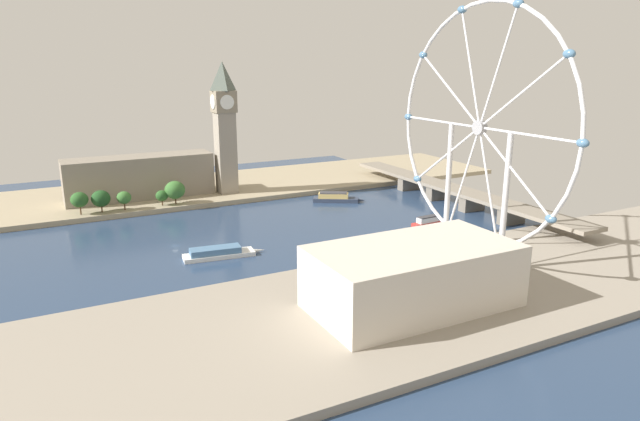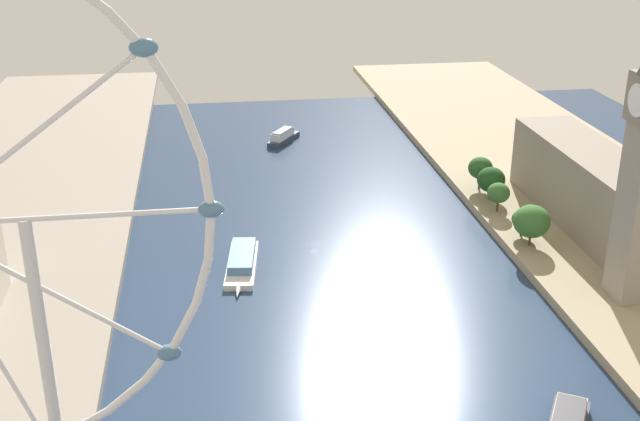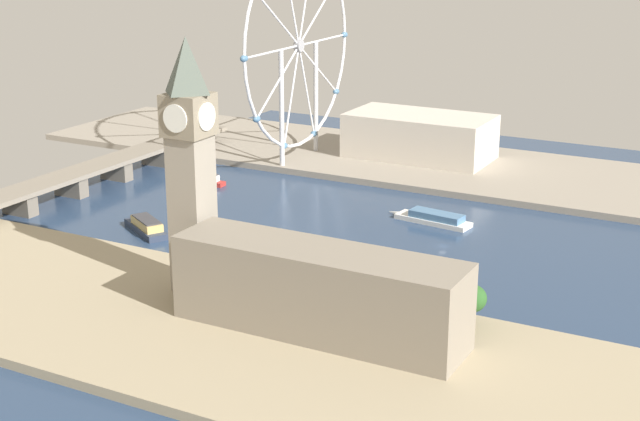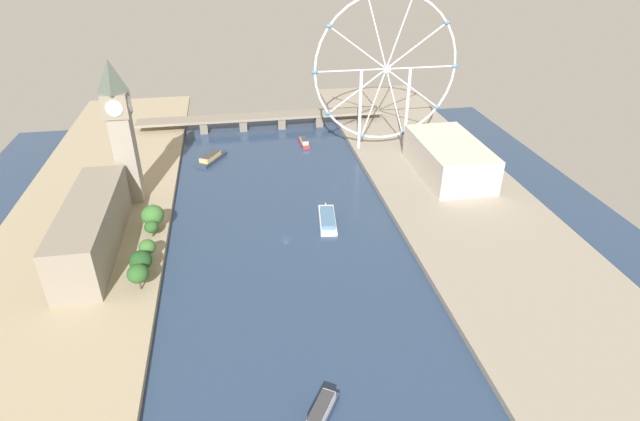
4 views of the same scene
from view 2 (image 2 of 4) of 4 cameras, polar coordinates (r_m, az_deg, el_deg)
name	(u,v)px [view 2 (image 2 of 4)]	position (r m, az deg, el deg)	size (l,w,h in m)	color
ground_plane	(314,245)	(269.74, -0.43, -2.43)	(383.26, 383.26, 0.00)	navy
riverbank_left	(613,222)	(301.59, 20.07, -0.79)	(90.00, 520.00, 3.00)	tan
parliament_block	(590,188)	(289.53, 18.65, 1.53)	(22.00, 88.09, 25.81)	gray
tree_row_embankment	(506,196)	(288.19, 13.08, 0.99)	(12.19, 62.96, 13.85)	#513823
tour_boat_0	(242,261)	(254.72, -5.57, -3.61)	(12.74, 37.56, 4.73)	white
tour_boat_1	(284,137)	(376.09, -2.60, 5.26)	(17.82, 25.02, 6.11)	#2D384C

